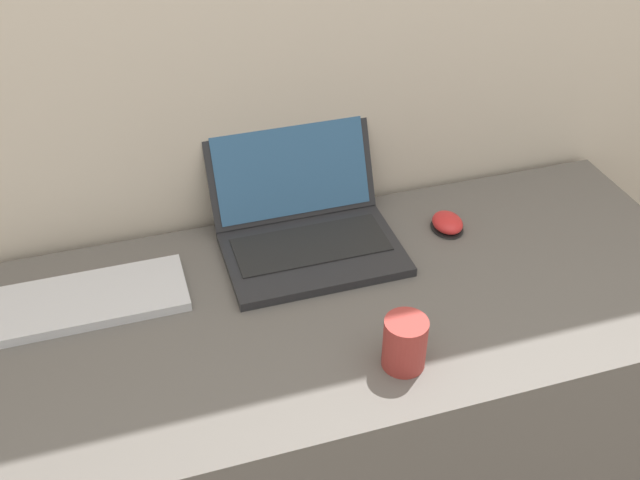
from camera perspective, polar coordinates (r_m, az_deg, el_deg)
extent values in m
cube|color=#5B5651|center=(1.79, 2.99, -13.52)|extent=(1.45, 0.65, 0.77)
cube|color=#232326|center=(1.59, -0.50, -1.07)|extent=(0.37, 0.25, 0.02)
cube|color=black|center=(1.60, -0.70, -0.35)|extent=(0.33, 0.14, 0.00)
cube|color=#232326|center=(1.66, -2.22, 5.39)|extent=(0.37, 0.10, 0.21)
cube|color=#2D567F|center=(1.65, -2.17, 5.37)|extent=(0.34, 0.08, 0.18)
cylinder|color=#9E332D|center=(1.34, 6.46, -7.82)|extent=(0.08, 0.08, 0.10)
cylinder|color=black|center=(1.31, 6.60, -6.35)|extent=(0.07, 0.07, 0.01)
ellipsoid|color=black|center=(1.70, 9.64, 0.93)|extent=(0.07, 0.09, 0.01)
ellipsoid|color=red|center=(1.69, 9.69, 1.32)|extent=(0.07, 0.08, 0.03)
cube|color=silver|center=(1.55, -18.00, -4.52)|extent=(0.43, 0.16, 0.02)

